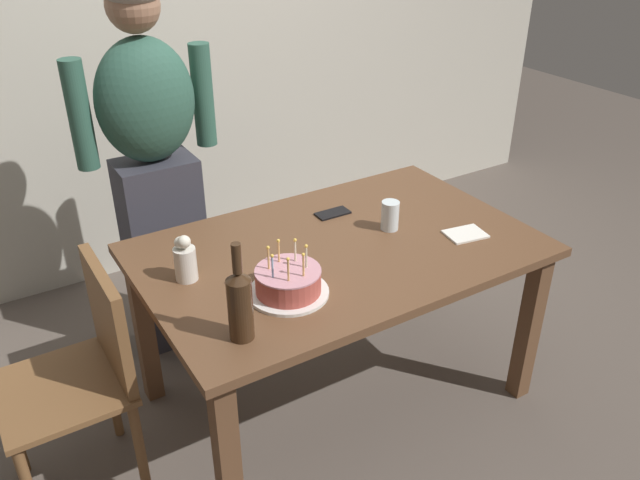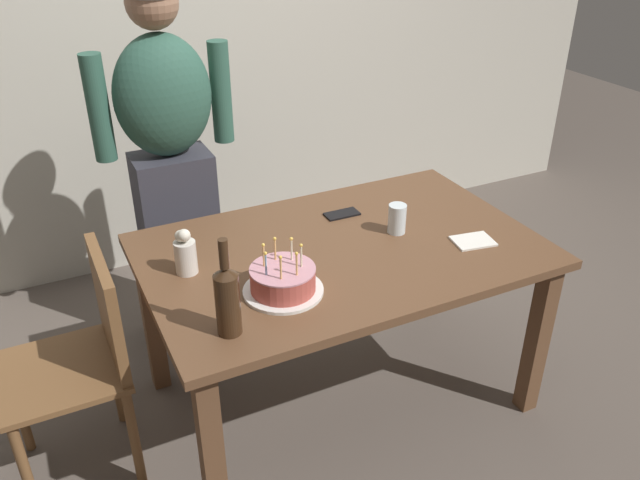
# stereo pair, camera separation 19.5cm
# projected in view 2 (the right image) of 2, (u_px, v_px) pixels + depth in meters

# --- Properties ---
(ground_plane) EXTENTS (10.00, 10.00, 0.00)m
(ground_plane) POSITION_uv_depth(u_px,v_px,m) (339.00, 394.00, 2.82)
(ground_plane) COLOR #564C44
(back_wall) EXTENTS (5.20, 0.10, 2.60)m
(back_wall) POSITION_uv_depth(u_px,v_px,m) (207.00, 24.00, 3.40)
(back_wall) COLOR beige
(back_wall) RESTS_ON ground_plane
(dining_table) EXTENTS (1.50, 0.96, 0.74)m
(dining_table) POSITION_uv_depth(u_px,v_px,m) (341.00, 269.00, 2.51)
(dining_table) COLOR brown
(dining_table) RESTS_ON ground_plane
(birthday_cake) EXTENTS (0.28, 0.28, 0.18)m
(birthday_cake) POSITION_uv_depth(u_px,v_px,m) (283.00, 281.00, 2.17)
(birthday_cake) COLOR white
(birthday_cake) RESTS_ON dining_table
(water_glass_near) EXTENTS (0.07, 0.07, 0.12)m
(water_glass_near) POSITION_uv_depth(u_px,v_px,m) (397.00, 219.00, 2.54)
(water_glass_near) COLOR silver
(water_glass_near) RESTS_ON dining_table
(wine_bottle) EXTENTS (0.08, 0.08, 0.33)m
(wine_bottle) POSITION_uv_depth(u_px,v_px,m) (227.00, 298.00, 1.94)
(wine_bottle) COLOR #382314
(wine_bottle) RESTS_ON dining_table
(cell_phone) EXTENTS (0.15, 0.07, 0.01)m
(cell_phone) POSITION_uv_depth(u_px,v_px,m) (342.00, 214.00, 2.69)
(cell_phone) COLOR black
(cell_phone) RESTS_ON dining_table
(napkin_stack) EXTENTS (0.17, 0.14, 0.01)m
(napkin_stack) POSITION_uv_depth(u_px,v_px,m) (473.00, 241.00, 2.49)
(napkin_stack) COLOR white
(napkin_stack) RESTS_ON dining_table
(flower_vase) EXTENTS (0.08, 0.08, 0.18)m
(flower_vase) POSITION_uv_depth(u_px,v_px,m) (185.00, 252.00, 2.26)
(flower_vase) COLOR silver
(flower_vase) RESTS_ON dining_table
(person_man_bearded) EXTENTS (0.61, 0.27, 1.66)m
(person_man_bearded) POSITION_uv_depth(u_px,v_px,m) (171.00, 164.00, 2.83)
(person_man_bearded) COLOR #33333D
(person_man_bearded) RESTS_ON ground_plane
(dining_chair) EXTENTS (0.42, 0.42, 0.87)m
(dining_chair) POSITION_uv_depth(u_px,v_px,m) (86.00, 352.00, 2.26)
(dining_chair) COLOR brown
(dining_chair) RESTS_ON ground_plane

